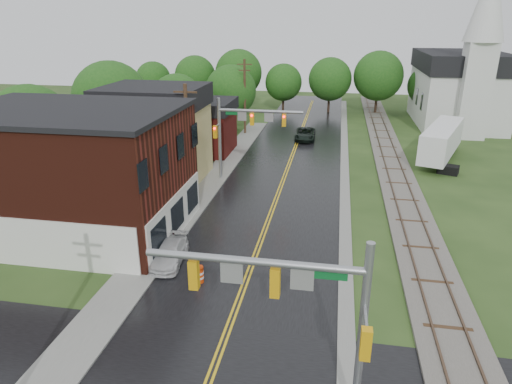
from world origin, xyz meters
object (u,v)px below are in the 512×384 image
(brick_building, at_px, (71,172))
(tree_left_a, at_px, (33,129))
(pickup_white, at_px, (170,254))
(traffic_signal_near, at_px, (298,299))
(utility_pole_b, at_px, (188,140))
(tree_left_b, at_px, (112,101))
(church, at_px, (461,81))
(semi_trailer, at_px, (442,140))
(tree_left_e, at_px, (232,92))
(traffic_signal_far, at_px, (243,125))
(tree_left_c, at_px, (178,101))
(suv_dark, at_px, (305,134))
(utility_pole_c, at_px, (245,96))
(construction_barrel, at_px, (199,275))

(brick_building, relative_size, tree_left_a, 1.65)
(tree_left_a, distance_m, pickup_white, 18.69)
(traffic_signal_near, distance_m, utility_pole_b, 22.49)
(traffic_signal_near, distance_m, tree_left_b, 36.73)
(church, distance_m, utility_pole_b, 41.55)
(traffic_signal_near, bearing_deg, semi_trailer, 71.61)
(tree_left_b, xyz_separation_m, tree_left_e, (9.00, 14.00, -0.90))
(church, height_order, traffic_signal_far, church)
(church, xyz_separation_m, tree_left_a, (-39.85, -31.84, -0.72))
(utility_pole_b, bearing_deg, traffic_signal_near, -62.81)
(brick_building, relative_size, tree_left_e, 1.75)
(traffic_signal_far, relative_size, semi_trailer, 0.65)
(tree_left_b, height_order, tree_left_c, tree_left_b)
(traffic_signal_near, relative_size, utility_pole_b, 0.82)
(pickup_white, bearing_deg, semi_trailer, 46.35)
(traffic_signal_near, distance_m, suv_dark, 40.62)
(traffic_signal_far, distance_m, tree_left_b, 15.21)
(pickup_white, distance_m, semi_trailer, 31.28)
(traffic_signal_near, bearing_deg, tree_left_e, 105.68)
(tree_left_c, bearing_deg, utility_pole_c, 30.20)
(utility_pole_b, relative_size, suv_dark, 1.83)
(traffic_signal_far, bearing_deg, church, 48.73)
(tree_left_a, bearing_deg, traffic_signal_far, 17.30)
(traffic_signal_near, relative_size, traffic_signal_far, 1.00)
(utility_pole_b, relative_size, utility_pole_c, 1.00)
(tree_left_b, bearing_deg, traffic_signal_far, -18.81)
(brick_building, height_order, utility_pole_c, utility_pole_c)
(suv_dark, height_order, construction_barrel, suv_dark)
(brick_building, distance_m, traffic_signal_near, 20.60)
(utility_pole_c, bearing_deg, traffic_signal_near, -76.26)
(traffic_signal_far, relative_size, construction_barrel, 7.76)
(church, height_order, construction_barrel, church)
(tree_left_a, bearing_deg, church, 38.63)
(church, distance_m, traffic_signal_near, 54.32)
(pickup_white, bearing_deg, utility_pole_c, 88.78)
(tree_left_b, relative_size, pickup_white, 2.42)
(utility_pole_c, bearing_deg, tree_left_b, -132.39)
(church, relative_size, tree_left_e, 2.45)
(tree_left_a, height_order, tree_left_e, tree_left_a)
(traffic_signal_near, distance_m, construction_barrel, 10.95)
(church, xyz_separation_m, traffic_signal_near, (-16.53, -51.74, -0.87))
(traffic_signal_near, distance_m, utility_pole_c, 43.24)
(utility_pole_c, xyz_separation_m, construction_barrel, (4.30, -34.00, -4.25))
(tree_left_b, distance_m, tree_left_e, 16.67)
(tree_left_b, bearing_deg, semi_trailer, 7.34)
(church, height_order, utility_pole_b, church)
(brick_building, bearing_deg, traffic_signal_near, -39.17)
(brick_building, relative_size, suv_dark, 2.91)
(tree_left_a, xyz_separation_m, semi_trailer, (34.66, 14.21, -2.97))
(tree_left_c, bearing_deg, semi_trailer, -7.54)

